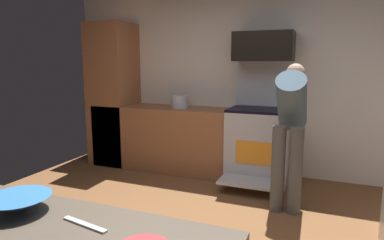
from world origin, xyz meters
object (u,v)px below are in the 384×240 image
object	(u,v)px
oven_range	(259,142)
microwave	(264,47)
stock_pot	(180,102)
mixing_bowl_small	(18,204)
person_cook	(290,123)

from	to	relation	value
oven_range	microwave	xyz separation A→B (m)	(-0.00, 0.09, 1.21)
microwave	stock_pot	bearing A→B (deg)	-175.95
microwave	stock_pot	distance (m)	1.35
mixing_bowl_small	person_cook	bearing A→B (deg)	71.44
mixing_bowl_small	stock_pot	world-z (taller)	stock_pot
person_cook	mixing_bowl_small	size ratio (longest dim) A/B	5.57
microwave	person_cook	xyz separation A→B (m)	(0.44, -0.79, -0.82)
microwave	mixing_bowl_small	distance (m)	3.47
microwave	person_cook	bearing A→B (deg)	-60.76
microwave	mixing_bowl_small	size ratio (longest dim) A/B	2.72
microwave	mixing_bowl_small	world-z (taller)	microwave
person_cook	stock_pot	distance (m)	1.72
mixing_bowl_small	oven_range	bearing A→B (deg)	82.64
person_cook	stock_pot	world-z (taller)	person_cook
oven_range	person_cook	distance (m)	0.91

